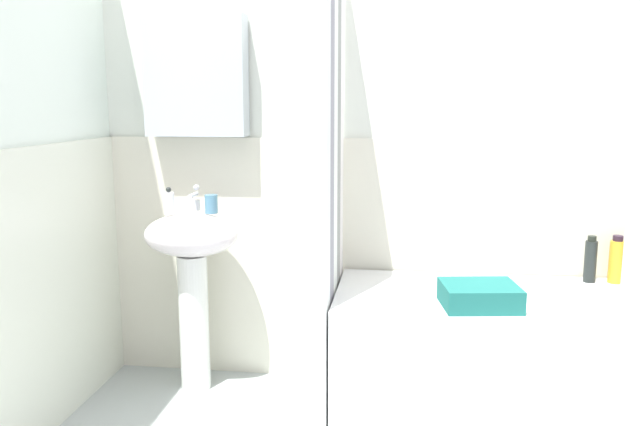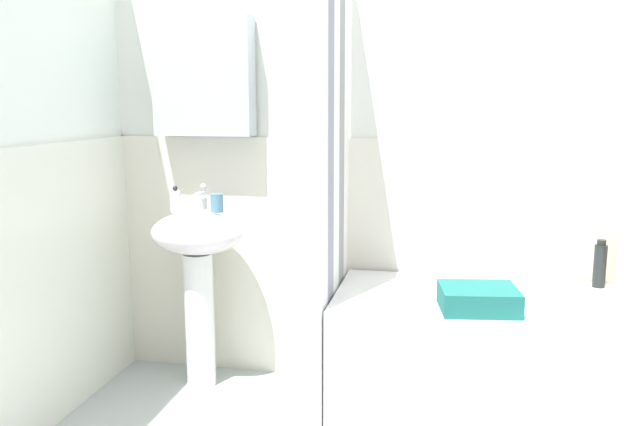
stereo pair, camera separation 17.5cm
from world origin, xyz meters
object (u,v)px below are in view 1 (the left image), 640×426
Objects in this scene: bathtub at (513,359)px; shampoo_bottle at (590,260)px; sink at (192,262)px; toothbrush_cup at (211,204)px; conditioner_bottle at (632,262)px; lotion_bottle at (616,260)px; towel_folded at (480,295)px; soap_dispenser at (169,202)px.

shampoo_bottle is at bearing 35.20° from bathtub.
toothbrush_cup reaches higher than sink.
conditioner_bottle is 0.07m from lotion_bottle.
conditioner_bottle is 0.84m from towel_folded.
soap_dispenser is 1.45× the size of toothbrush_cup.
conditioner_bottle is (2.00, 0.13, 0.03)m from sink.
bathtub is at bearing -144.80° from shampoo_bottle.
sink is at bearing 166.39° from towel_folded.
conditioner_bottle is (1.91, 0.10, -0.24)m from toothbrush_cup.
toothbrush_cup is (0.09, 0.03, 0.27)m from sink.
sink is 1.33m from towel_folded.
toothbrush_cup is at bearing 164.01° from towel_folded.
towel_folded is (1.29, -0.31, -0.01)m from sink.
conditioner_bottle reaches higher than towel_folded.
soap_dispenser is at bearing -176.11° from shampoo_bottle.
lotion_bottle is at bearing -171.82° from conditioner_bottle.
conditioner_bottle is at bearing 26.13° from bathtub.
sink is at bearing -161.77° from toothbrush_cup.
shampoo_bottle is (0.36, 0.25, 0.38)m from bathtub.
shampoo_bottle is 0.72× the size of towel_folded.
toothbrush_cup is 1.92m from conditioner_bottle.
shampoo_bottle is at bearing 3.62° from sink.
sink is 9.96× the size of toothbrush_cup.
lotion_bottle reaches higher than bathtub.
bathtub is at bearing -5.39° from sink.
sink is at bearing -176.54° from lotion_bottle.
bathtub is at bearing -151.50° from lotion_bottle.
bathtub is 0.58m from shampoo_bottle.
lotion_bottle is 1.02× the size of shampoo_bottle.
sink is at bearing 8.99° from soap_dispenser.
sink is at bearing -176.37° from conditioner_bottle.
towel_folded is (-0.64, -0.43, -0.06)m from lotion_bottle.
sink is 4.06× the size of shampoo_bottle.
soap_dispenser reaches higher than sink.
toothbrush_cup is at bearing -177.20° from shampoo_bottle.
toothbrush_cup is 1.28m from towel_folded.
soap_dispenser is 0.08× the size of bathtub.
soap_dispenser is 2.04m from lotion_bottle.
lotion_bottle is at bearing 33.78° from towel_folded.
soap_dispenser is 1.93m from shampoo_bottle.
soap_dispenser is 2.11m from conditioner_bottle.
bathtub is at bearing 45.34° from towel_folded.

